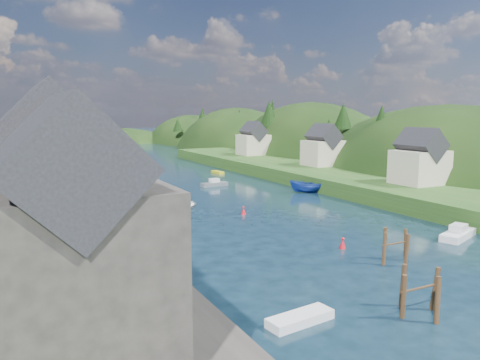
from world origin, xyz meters
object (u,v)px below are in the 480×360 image
piling_cluster_near (419,296)px  piling_cluster_far (395,250)px  channel_buoy_near (343,244)px  channel_buoy_far (244,211)px

piling_cluster_near → piling_cluster_far: (6.57, 8.53, -0.06)m
piling_cluster_far → channel_buoy_near: (-1.28, 5.46, -0.68)m
channel_buoy_far → piling_cluster_far: bearing=-83.1°
piling_cluster_near → piling_cluster_far: size_ratio=1.03×
channel_buoy_near → channel_buoy_far: bearing=94.9°
piling_cluster_near → channel_buoy_near: size_ratio=3.25×
channel_buoy_near → channel_buoy_far: same height
piling_cluster_near → piling_cluster_far: 10.77m
piling_cluster_near → channel_buoy_near: piling_cluster_near is taller
piling_cluster_near → piling_cluster_far: piling_cluster_near is taller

